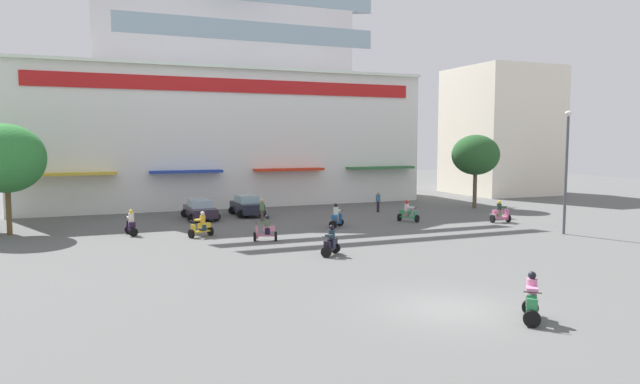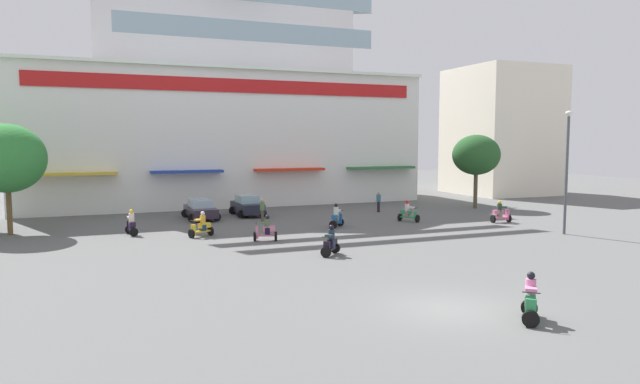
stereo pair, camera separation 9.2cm
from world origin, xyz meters
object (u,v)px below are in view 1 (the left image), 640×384
at_px(plaza_tree_0, 6,158).
at_px(scooter_rider_6, 531,301).
at_px(pedestrian_0, 262,209).
at_px(scooter_rider_0, 201,227).
at_px(plaza_tree_1, 476,155).
at_px(pedestrian_1, 378,201).
at_px(scooter_rider_4, 266,230).
at_px(parked_car_1, 247,205).
at_px(scooter_rider_1, 331,243).
at_px(scooter_rider_5, 336,217).
at_px(scooter_rider_7, 500,213).
at_px(scooter_rider_8, 131,225).
at_px(streetlamp_near, 566,163).
at_px(scooter_rider_2, 408,213).
at_px(parked_car_0, 200,209).

distance_m(plaza_tree_0, scooter_rider_6, 30.11).
bearing_deg(pedestrian_0, scooter_rider_0, -137.32).
height_order(plaza_tree_1, pedestrian_1, plaza_tree_1).
xyz_separation_m(plaza_tree_1, scooter_rider_4, (-20.55, -8.23, -3.83)).
bearing_deg(plaza_tree_0, scooter_rider_4, -29.02).
relative_size(parked_car_1, scooter_rider_1, 2.60).
distance_m(parked_car_1, pedestrian_0, 3.44).
relative_size(scooter_rider_5, scooter_rider_7, 1.03).
distance_m(scooter_rider_1, scooter_rider_8, 13.22).
xyz_separation_m(pedestrian_1, streetlamp_near, (5.61, -13.41, 3.37)).
bearing_deg(parked_car_1, scooter_rider_8, -145.62).
distance_m(parked_car_1, scooter_rider_7, 18.32).
bearing_deg(pedestrian_1, pedestrian_0, -170.80).
distance_m(plaza_tree_0, scooter_rider_7, 31.76).
height_order(scooter_rider_0, scooter_rider_4, scooter_rider_0).
bearing_deg(plaza_tree_1, scooter_rider_6, -124.01).
distance_m(scooter_rider_1, streetlamp_near, 15.97).
relative_size(scooter_rider_5, pedestrian_1, 0.99).
bearing_deg(scooter_rider_0, plaza_tree_1, 13.14).
bearing_deg(scooter_rider_7, scooter_rider_2, 154.66).
relative_size(scooter_rider_0, scooter_rider_7, 1.00).
bearing_deg(parked_car_0, plaza_tree_0, -167.77).
bearing_deg(scooter_rider_6, scooter_rider_7, 52.70).
height_order(scooter_rider_0, scooter_rider_6, scooter_rider_6).
height_order(scooter_rider_6, scooter_rider_8, same).
bearing_deg(scooter_rider_0, pedestrian_0, 42.68).
height_order(parked_car_0, pedestrian_0, pedestrian_0).
relative_size(plaza_tree_0, pedestrian_0, 4.15).
height_order(plaza_tree_0, scooter_rider_5, plaza_tree_0).
bearing_deg(plaza_tree_0, scooter_rider_5, -13.30).
xyz_separation_m(plaza_tree_1, streetlamp_near, (-3.12, -12.71, -0.16)).
bearing_deg(streetlamp_near, plaza_tree_1, 76.22).
bearing_deg(plaza_tree_1, scooter_rider_8, -173.01).
relative_size(scooter_rider_1, scooter_rider_6, 0.96).
height_order(scooter_rider_5, pedestrian_1, pedestrian_1).
height_order(scooter_rider_2, scooter_rider_8, scooter_rider_8).
bearing_deg(plaza_tree_0, scooter_rider_2, -9.17).
distance_m(scooter_rider_7, streetlamp_near, 6.46).
bearing_deg(pedestrian_0, plaza_tree_0, 178.94).
bearing_deg(streetlamp_near, pedestrian_1, 112.70).
height_order(plaza_tree_1, scooter_rider_0, plaza_tree_1).
bearing_deg(scooter_rider_2, scooter_rider_7, -25.34).
relative_size(scooter_rider_0, scooter_rider_6, 0.99).
xyz_separation_m(scooter_rider_2, scooter_rider_4, (-11.35, -3.56, 0.02)).
bearing_deg(scooter_rider_6, scooter_rider_2, 69.47).
bearing_deg(scooter_rider_0, streetlamp_near, -19.25).
height_order(scooter_rider_4, scooter_rider_7, scooter_rider_7).
bearing_deg(scooter_rider_4, scooter_rider_2, 17.41).
bearing_deg(scooter_rider_2, parked_car_1, 143.43).
xyz_separation_m(parked_car_0, scooter_rider_0, (-1.20, -7.45, -0.12)).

